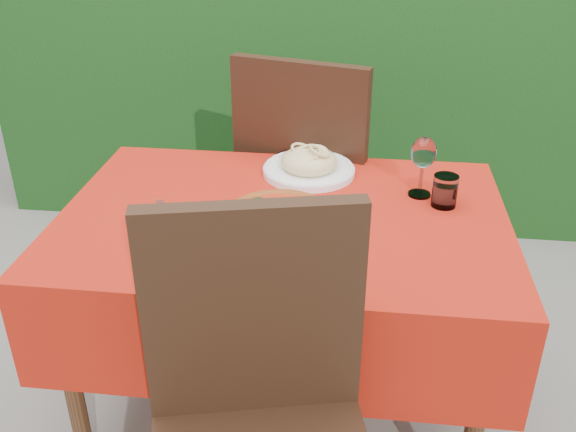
# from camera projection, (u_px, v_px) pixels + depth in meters

# --- Properties ---
(ground) EXTENTS (60.00, 60.00, 0.00)m
(ground) POSITION_uv_depth(u_px,v_px,m) (284.00, 409.00, 2.16)
(ground) COLOR slate
(ground) RESTS_ON ground
(hedge) EXTENTS (3.20, 0.55, 1.78)m
(hedge) POSITION_uv_depth(u_px,v_px,m) (324.00, 33.00, 3.09)
(hedge) COLOR black
(hedge) RESTS_ON ground
(dining_table) EXTENTS (1.26, 0.86, 0.75)m
(dining_table) POSITION_uv_depth(u_px,v_px,m) (283.00, 259.00, 1.88)
(dining_table) COLOR #4E2E19
(dining_table) RESTS_ON ground
(chair_near) EXTENTS (0.56, 0.56, 1.04)m
(chair_near) POSITION_uv_depth(u_px,v_px,m) (259.00, 417.00, 1.34)
(chair_near) COLOR black
(chair_near) RESTS_ON ground
(chair_far) EXTENTS (0.59, 0.59, 1.06)m
(chair_far) POSITION_uv_depth(u_px,v_px,m) (310.00, 175.00, 2.37)
(chair_far) COLOR black
(chair_far) RESTS_ON ground
(pizza_plate) EXTENTS (0.32, 0.32, 0.06)m
(pizza_plate) POSITION_uv_depth(u_px,v_px,m) (279.00, 220.00, 1.72)
(pizza_plate) COLOR white
(pizza_plate) RESTS_ON dining_table
(pasta_plate) EXTENTS (0.29, 0.29, 0.08)m
(pasta_plate) POSITION_uv_depth(u_px,v_px,m) (309.00, 165.00, 2.04)
(pasta_plate) COLOR white
(pasta_plate) RESTS_ON dining_table
(water_glass) EXTENTS (0.07, 0.07, 0.09)m
(water_glass) POSITION_uv_depth(u_px,v_px,m) (445.00, 192.00, 1.84)
(water_glass) COLOR silver
(water_glass) RESTS_ON dining_table
(wine_glass) EXTENTS (0.08, 0.08, 0.18)m
(wine_glass) POSITION_uv_depth(u_px,v_px,m) (423.00, 155.00, 1.85)
(wine_glass) COLOR silver
(wine_glass) RESTS_ON dining_table
(fork) EXTENTS (0.10, 0.16, 0.00)m
(fork) POSITION_uv_depth(u_px,v_px,m) (166.00, 213.00, 1.81)
(fork) COLOR silver
(fork) RESTS_ON dining_table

